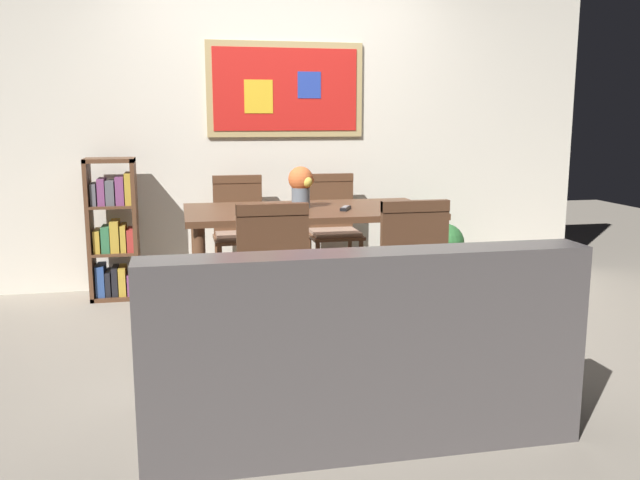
# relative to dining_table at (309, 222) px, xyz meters

# --- Properties ---
(ground_plane) EXTENTS (12.00, 12.00, 0.00)m
(ground_plane) POSITION_rel_dining_table_xyz_m (-0.02, -0.40, -0.66)
(ground_plane) COLOR gray
(wall_back_with_painting) EXTENTS (5.20, 0.14, 2.60)m
(wall_back_with_painting) POSITION_rel_dining_table_xyz_m (-0.02, 1.13, 0.64)
(wall_back_with_painting) COLOR silver
(wall_back_with_painting) RESTS_ON ground_plane
(dining_table) EXTENTS (1.63, 0.88, 0.76)m
(dining_table) POSITION_rel_dining_table_xyz_m (0.00, 0.00, 0.00)
(dining_table) COLOR brown
(dining_table) RESTS_ON ground_plane
(dining_chair_near_right) EXTENTS (0.40, 0.41, 0.91)m
(dining_chair_near_right) POSITION_rel_dining_table_xyz_m (0.41, -0.82, -0.13)
(dining_chair_near_right) COLOR brown
(dining_chair_near_right) RESTS_ON ground_plane
(dining_chair_far_left) EXTENTS (0.40, 0.41, 0.91)m
(dining_chair_far_left) POSITION_rel_dining_table_xyz_m (-0.40, 0.80, -0.13)
(dining_chair_far_left) COLOR brown
(dining_chair_far_left) RESTS_ON ground_plane
(dining_chair_far_right) EXTENTS (0.40, 0.41, 0.91)m
(dining_chair_far_right) POSITION_rel_dining_table_xyz_m (0.34, 0.80, -0.13)
(dining_chair_far_right) COLOR brown
(dining_chair_far_right) RESTS_ON ground_plane
(dining_chair_near_left) EXTENTS (0.40, 0.41, 0.91)m
(dining_chair_near_left) POSITION_rel_dining_table_xyz_m (-0.37, -0.79, -0.13)
(dining_chair_near_left) COLOR brown
(dining_chair_near_left) RESTS_ON ground_plane
(leather_couch) EXTENTS (1.80, 0.84, 0.84)m
(leather_couch) POSITION_rel_dining_table_xyz_m (-0.13, -1.63, -0.35)
(leather_couch) COLOR #514C4C
(leather_couch) RESTS_ON ground_plane
(bookshelf) EXTENTS (0.36, 0.28, 1.06)m
(bookshelf) POSITION_rel_dining_table_xyz_m (-1.33, 0.83, -0.16)
(bookshelf) COLOR brown
(bookshelf) RESTS_ON ground_plane
(potted_ivy) EXTENTS (0.33, 0.33, 0.58)m
(potted_ivy) POSITION_rel_dining_table_xyz_m (1.31, 0.83, -0.39)
(potted_ivy) COLOR #B2ADA3
(potted_ivy) RESTS_ON ground_plane
(flower_vase) EXTENTS (0.18, 0.18, 0.28)m
(flower_vase) POSITION_rel_dining_table_xyz_m (-0.05, 0.03, 0.25)
(flower_vase) COLOR slate
(flower_vase) RESTS_ON dining_table
(tv_remote) EXTENTS (0.11, 0.16, 0.02)m
(tv_remote) POSITION_rel_dining_table_xyz_m (0.22, -0.12, 0.11)
(tv_remote) COLOR black
(tv_remote) RESTS_ON dining_table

